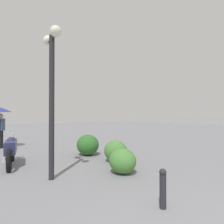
{
  "coord_description": "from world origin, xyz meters",
  "views": [
    {
      "loc": [
        -0.05,
        2.22,
        1.7
      ],
      "look_at": [
        9.98,
        -4.37,
        1.83
      ],
      "focal_mm": 29.93,
      "sensor_mm": 36.0,
      "label": 1
    }
  ],
  "objects_px": {
    "lamppost": "(52,80)",
    "motorcycle": "(11,150)",
    "pedestrian": "(1,116)",
    "bollard_mid": "(163,187)"
  },
  "relations": [
    {
      "from": "pedestrian",
      "to": "bollard_mid",
      "type": "height_order",
      "value": "pedestrian"
    },
    {
      "from": "lamppost",
      "to": "bollard_mid",
      "type": "distance_m",
      "value": 3.67
    },
    {
      "from": "bollard_mid",
      "to": "pedestrian",
      "type": "bearing_deg",
      "value": 14.2
    },
    {
      "from": "lamppost",
      "to": "bollard_mid",
      "type": "relative_size",
      "value": 5.44
    },
    {
      "from": "lamppost",
      "to": "pedestrian",
      "type": "height_order",
      "value": "lamppost"
    },
    {
      "from": "lamppost",
      "to": "pedestrian",
      "type": "bearing_deg",
      "value": 8.51
    },
    {
      "from": "lamppost",
      "to": "bollard_mid",
      "type": "bearing_deg",
      "value": -154.09
    },
    {
      "from": "lamppost",
      "to": "motorcycle",
      "type": "xyz_separation_m",
      "value": [
        2.11,
        0.76,
        -2.1
      ]
    },
    {
      "from": "motorcycle",
      "to": "lamppost",
      "type": "bearing_deg",
      "value": -160.29
    },
    {
      "from": "lamppost",
      "to": "motorcycle",
      "type": "bearing_deg",
      "value": 19.71
    }
  ]
}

